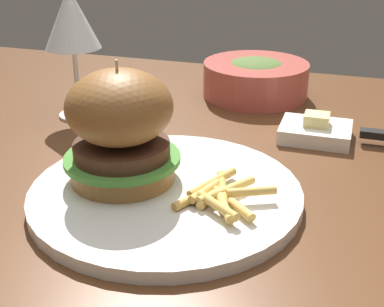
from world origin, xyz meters
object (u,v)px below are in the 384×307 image
(butter_dish, at_px, (315,131))
(soup_bowl, at_px, (256,78))
(wine_glass, at_px, (71,21))
(main_plate, at_px, (166,194))
(burger_sandwich, at_px, (120,127))

(butter_dish, relative_size, soup_bowl, 0.54)
(wine_glass, distance_m, soup_bowl, 0.31)
(main_plate, distance_m, burger_sandwich, 0.09)
(butter_dish, xyz_separation_m, soup_bowl, (-0.11, 0.16, 0.02))
(main_plate, xyz_separation_m, butter_dish, (0.14, 0.22, 0.00))
(main_plate, bearing_deg, butter_dish, 58.04)
(burger_sandwich, distance_m, soup_bowl, 0.38)
(main_plate, bearing_deg, soup_bowl, 86.76)
(burger_sandwich, relative_size, wine_glass, 0.71)
(wine_glass, bearing_deg, main_plate, -43.40)
(main_plate, relative_size, burger_sandwich, 2.18)
(main_plate, xyz_separation_m, burger_sandwich, (-0.05, 0.01, 0.07))
(burger_sandwich, bearing_deg, main_plate, -6.79)
(main_plate, relative_size, butter_dish, 3.11)
(main_plate, bearing_deg, burger_sandwich, 173.21)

